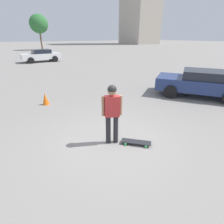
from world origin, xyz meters
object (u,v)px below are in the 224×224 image
Objects in this scene: traffic_cone at (45,99)px; person at (112,110)px; skateboard at (136,142)px; car_parked_near at (200,83)px; car_parked_far at (41,55)px.

person is at bearing -166.31° from traffic_cone.
person is 4.43m from traffic_cone.
skateboard is at bearing -16.24° from person.
traffic_cone is (4.23, 1.03, -0.77)m from person.
skateboard is at bearing 72.44° from car_parked_near.
car_parked_near is at bearing -111.16° from traffic_cone.
car_parked_far is 15.59m from traffic_cone.
skateboard is 0.17× the size of car_parked_far.
traffic_cone is at bearing -28.33° from skateboard.
car_parked_far is at bearing -22.71° from car_parked_near.
car_parked_far is (20.04, -1.04, 0.69)m from skateboard.
skateboard is 5.91m from car_parked_near.
person is 0.39× the size of car_parked_near.
car_parked_near reaches higher than traffic_cone.
car_parked_near is (1.47, -6.10, -0.33)m from person.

